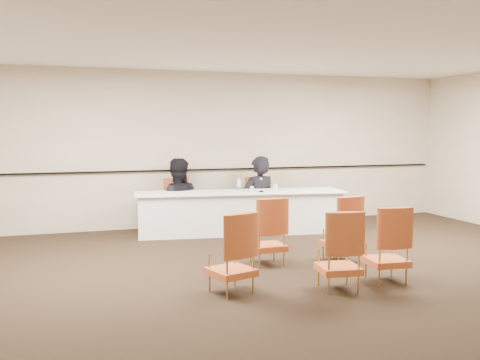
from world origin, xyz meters
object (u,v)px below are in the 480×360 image
object	(u,v)px
panelist_main_chair	(259,202)
drinking_glass	(252,189)
panel_table	(240,212)
panelist_main	(259,206)
aud_chair_back_mid	(338,250)
coffee_cup	(275,188)
microphone	(261,185)
aud_chair_front_mid	(267,231)
panelist_second_chair	(177,204)
panelist_second	(177,207)
aud_chair_back_right	(386,243)
aud_chair_front_right	(341,228)
aud_chair_back_left	(231,252)
water_bottle	(239,185)

from	to	relation	value
panelist_main_chair	drinking_glass	bearing A→B (deg)	-113.36
panelist_main_chair	drinking_glass	size ratio (longest dim) A/B	9.50
panel_table	panelist_main	size ratio (longest dim) A/B	1.96
aud_chair_back_mid	coffee_cup	bearing A→B (deg)	88.11
panelist_main_chair	drinking_glass	distance (m)	0.73
microphone	aud_chair_front_mid	distance (m)	2.25
panelist_second_chair	microphone	xyz separation A→B (m)	(1.36, -0.89, 0.41)
panel_table	aud_chair_front_mid	size ratio (longest dim) A/B	3.98
coffee_cup	aud_chair_back_mid	world-z (taller)	aud_chair_back_mid
panelist_second	aud_chair_back_right	xyz separation A→B (m)	(1.78, -4.22, 0.04)
drinking_glass	aud_chair_front_right	size ratio (longest dim) A/B	0.11
panelist_second	aud_chair_back_right	bearing A→B (deg)	123.30
aud_chair_back_left	panelist_main_chair	bearing A→B (deg)	47.85
panel_table	aud_chair_back_right	bearing A→B (deg)	-70.15
aud_chair_front_mid	aud_chair_back_left	xyz separation A→B (m)	(-0.86, -1.10, 0.00)
panelist_main	aud_chair_front_right	xyz separation A→B (m)	(0.19, -2.93, 0.07)
aud_chair_back_left	aud_chair_back_right	world-z (taller)	same
panelist_main_chair	water_bottle	distance (m)	0.89
drinking_glass	aud_chair_back_right	bearing A→B (deg)	-80.91
panelist_second_chair	aud_chair_front_right	bearing A→B (deg)	-53.09
aud_chair_back_left	aud_chair_back_mid	size ratio (longest dim) A/B	1.00
microphone	drinking_glass	xyz separation A→B (m)	(-0.14, 0.12, -0.08)
panelist_main_chair	coffee_cup	xyz separation A→B (m)	(0.08, -0.65, 0.35)
coffee_cup	aud_chair_back_left	bearing A→B (deg)	-119.67
aud_chair_back_mid	panelist_main	bearing A→B (deg)	90.76
aud_chair_back_mid	microphone	bearing A→B (deg)	92.65
water_bottle	aud_chair_front_right	size ratio (longest dim) A/B	0.27
aud_chair_front_right	coffee_cup	bearing A→B (deg)	83.36
aud_chair_front_mid	aud_chair_back_mid	world-z (taller)	same
panelist_main_chair	aud_chair_back_right	size ratio (longest dim) A/B	1.00
aud_chair_back_right	panelist_main_chair	bearing A→B (deg)	98.29
aud_chair_back_mid	water_bottle	bearing A→B (deg)	98.87
drinking_glass	aud_chair_front_mid	bearing A→B (deg)	-104.07
panelist_main	drinking_glass	xyz separation A→B (m)	(-0.33, -0.55, 0.40)
panelist_second	water_bottle	bearing A→B (deg)	152.96
panelist_second	panelist_second_chair	distance (m)	0.04
aud_chair_front_mid	coffee_cup	bearing A→B (deg)	65.00
microphone	drinking_glass	distance (m)	0.20
microphone	drinking_glass	size ratio (longest dim) A/B	2.53
drinking_glass	coffee_cup	size ratio (longest dim) A/B	0.77
coffee_cup	panelist_main_chair	bearing A→B (deg)	97.42
drinking_glass	aud_chair_back_mid	size ratio (longest dim) A/B	0.11
panelist_second	aud_chair_front_mid	world-z (taller)	panelist_second
coffee_cup	aud_chair_back_right	bearing A→B (deg)	-87.72
panelist_main_chair	microphone	xyz separation A→B (m)	(-0.20, -0.67, 0.41)
panelist_main	aud_chair_back_right	bearing A→B (deg)	84.48
panelist_main_chair	microphone	size ratio (longest dim) A/B	3.75
panelist_main	aud_chair_front_right	size ratio (longest dim) A/B	2.03
microphone	aud_chair_front_right	size ratio (longest dim) A/B	0.27
panel_table	panelist_second_chair	size ratio (longest dim) A/B	3.98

